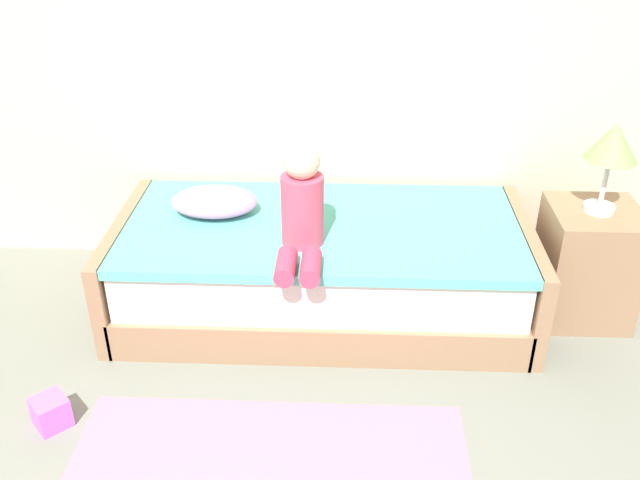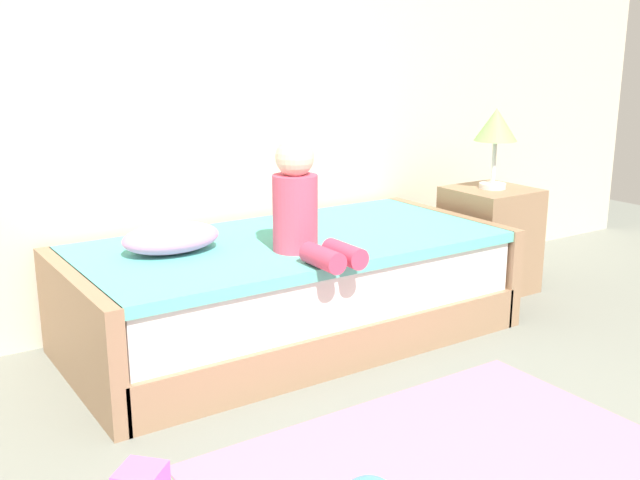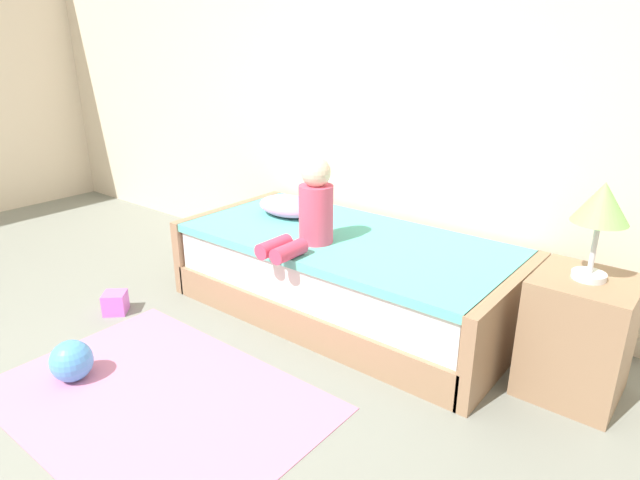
{
  "view_description": "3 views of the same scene",
  "coord_description": "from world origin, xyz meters",
  "px_view_note": "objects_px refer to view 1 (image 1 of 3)",
  "views": [
    {
      "loc": [
        0.49,
        -1.07,
        2.14
      ],
      "look_at": [
        0.37,
        1.75,
        0.55
      ],
      "focal_mm": 39.02,
      "sensor_mm": 36.0,
      "label": 1
    },
    {
      "loc": [
        -1.4,
        -0.91,
        1.39
      ],
      "look_at": [
        0.37,
        1.75,
        0.55
      ],
      "focal_mm": 41.81,
      "sensor_mm": 36.0,
      "label": 2
    },
    {
      "loc": [
        2.17,
        -0.5,
        1.62
      ],
      "look_at": [
        0.37,
        1.75,
        0.55
      ],
      "focal_mm": 30.42,
      "sensor_mm": 36.0,
      "label": 3
    }
  ],
  "objects_px": {
    "table_lamp": "(613,146)",
    "child_figure": "(302,208)",
    "toy_block": "(51,412)",
    "nightstand": "(587,263)",
    "bed": "(322,267)",
    "pillow": "(214,202)"
  },
  "relations": [
    {
      "from": "table_lamp",
      "to": "child_figure",
      "type": "relative_size",
      "value": 0.88
    },
    {
      "from": "table_lamp",
      "to": "toy_block",
      "type": "xyz_separation_m",
      "value": [
        -2.46,
        -0.93,
        -0.87
      ]
    },
    {
      "from": "bed",
      "to": "toy_block",
      "type": "xyz_separation_m",
      "value": [
        -1.11,
        -0.92,
        -0.18
      ]
    },
    {
      "from": "toy_block",
      "to": "nightstand",
      "type": "bearing_deg",
      "value": 20.78
    },
    {
      "from": "bed",
      "to": "child_figure",
      "type": "bearing_deg",
      "value": -110.45
    },
    {
      "from": "bed",
      "to": "nightstand",
      "type": "bearing_deg",
      "value": 0.46
    },
    {
      "from": "nightstand",
      "to": "toy_block",
      "type": "distance_m",
      "value": 2.64
    },
    {
      "from": "nightstand",
      "to": "child_figure",
      "type": "distance_m",
      "value": 1.51
    },
    {
      "from": "bed",
      "to": "table_lamp",
      "type": "xyz_separation_m",
      "value": [
        1.35,
        0.01,
        0.69
      ]
    },
    {
      "from": "table_lamp",
      "to": "nightstand",
      "type": "bearing_deg",
      "value": 0.0
    },
    {
      "from": "child_figure",
      "to": "toy_block",
      "type": "bearing_deg",
      "value": -145.87
    },
    {
      "from": "child_figure",
      "to": "pillow",
      "type": "bearing_deg",
      "value": 145.12
    },
    {
      "from": "bed",
      "to": "pillow",
      "type": "relative_size",
      "value": 4.8
    },
    {
      "from": "nightstand",
      "to": "toy_block",
      "type": "height_order",
      "value": "nightstand"
    },
    {
      "from": "child_figure",
      "to": "table_lamp",
      "type": "bearing_deg",
      "value": 9.46
    },
    {
      "from": "pillow",
      "to": "table_lamp",
      "type": "bearing_deg",
      "value": -2.68
    },
    {
      "from": "bed",
      "to": "table_lamp",
      "type": "distance_m",
      "value": 1.52
    },
    {
      "from": "pillow",
      "to": "toy_block",
      "type": "bearing_deg",
      "value": -118.38
    },
    {
      "from": "nightstand",
      "to": "child_figure",
      "type": "relative_size",
      "value": 1.18
    },
    {
      "from": "table_lamp",
      "to": "toy_block",
      "type": "bearing_deg",
      "value": -159.22
    },
    {
      "from": "table_lamp",
      "to": "toy_block",
      "type": "distance_m",
      "value": 2.77
    },
    {
      "from": "bed",
      "to": "nightstand",
      "type": "relative_size",
      "value": 3.52
    }
  ]
}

